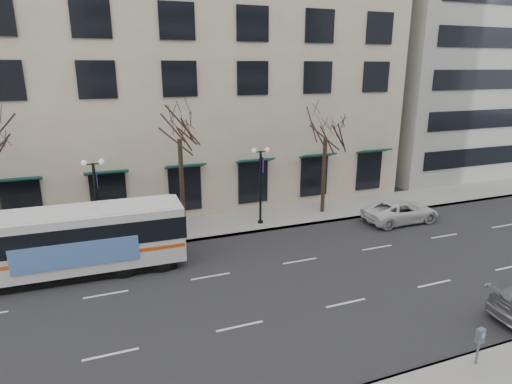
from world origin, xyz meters
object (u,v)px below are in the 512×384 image
tree_far_mid (179,123)px  city_bus (57,242)px  pay_station (480,339)px  white_pickup (401,211)px  tree_far_right (326,124)px  lamp_post_right (261,182)px  lamp_post_left (97,199)px

tree_far_mid → city_bus: size_ratio=0.68×
tree_far_mid → pay_station: bearing=-67.0°
pay_station → white_pickup: bearing=53.7°
city_bus → tree_far_right: bearing=14.0°
tree_far_mid → pay_station: tree_far_mid is taller
tree_far_right → pay_station: size_ratio=5.79×
tree_far_right → white_pickup: bearing=-39.4°
tree_far_mid → white_pickup: 15.77m
white_pickup → pay_station: size_ratio=3.78×
tree_far_mid → lamp_post_right: 6.41m
tree_far_right → lamp_post_right: (-4.99, -0.60, -3.48)m
city_bus → pay_station: 18.82m
tree_far_mid → tree_far_right: (10.00, -0.00, -0.48)m
tree_far_mid → lamp_post_left: (-4.99, -0.60, -3.96)m
lamp_post_right → white_pickup: (9.11, -2.78, -2.21)m
lamp_post_left → white_pickup: bearing=-8.3°
lamp_post_right → lamp_post_left: bearing=180.0°
tree_far_mid → white_pickup: tree_far_mid is taller
city_bus → pay_station: (13.97, -12.59, -0.70)m
lamp_post_right → pay_station: 15.99m
tree_far_mid → lamp_post_left: tree_far_mid is taller
tree_far_mid → lamp_post_right: tree_far_mid is taller
tree_far_right → lamp_post_right: tree_far_right is taller
city_bus → pay_station: size_ratio=9.05×
lamp_post_left → pay_station: (11.93, -15.77, -1.79)m
tree_far_mid → white_pickup: (14.11, -3.38, -6.17)m
tree_far_mid → lamp_post_left: size_ratio=1.64×
tree_far_mid → city_bus: bearing=-151.7°
pay_station → city_bus: bearing=130.6°
lamp_post_right → city_bus: size_ratio=0.41×
lamp_post_left → lamp_post_right: bearing=0.0°
tree_far_right → lamp_post_left: tree_far_right is taller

